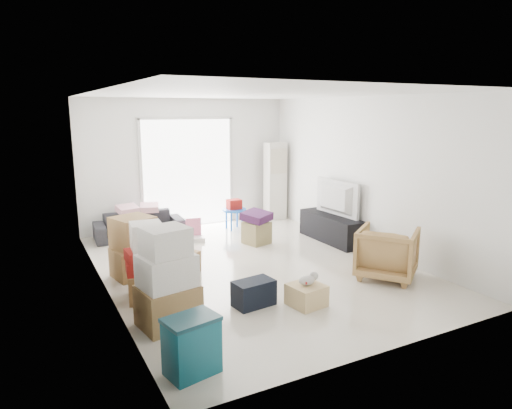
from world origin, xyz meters
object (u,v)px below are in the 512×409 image
Objects in this scene: sofa at (139,221)px; wood_crate at (306,295)px; ac_tower at (275,181)px; kids_table at (234,208)px; tv_console at (331,228)px; armchair at (387,250)px; storage_bins at (192,345)px; television at (332,211)px; ottoman at (257,233)px.

wood_crate is at bearing -71.75° from sofa.
ac_tower is 1.36m from kids_table.
tv_console is 1.79× the size of armchair.
ac_tower reaches higher than kids_table.
tv_console is 2.02m from armchair.
storage_bins reaches higher than tv_console.
kids_table is 1.54× the size of wood_crate.
sofa is at bearing 55.96° from television.
sofa is 1.94m from kids_table.
tv_console is 3.05m from wood_crate.
armchair reaches higher than kids_table.
sofa is 2.32m from ottoman.
kids_table is at bearing 34.40° from television.
kids_table is (1.92, -0.26, 0.12)m from sofa.
ottoman is (-1.35, 0.52, -0.04)m from tv_console.
kids_table is (-0.82, 3.62, 0.03)m from armchair.
tv_console is at bearing -49.41° from armchair.
sofa is at bearing 105.12° from wood_crate.
television is 2.77× the size of ottoman.
armchair is 3.61m from storage_bins.
ac_tower reaches higher than storage_bins.
sofa reaches higher than tv_console.
kids_table is at bearing 60.71° from storage_bins.
television reaches higher than storage_bins.
ac_tower is 2.13m from ottoman.
television is 1.49m from ottoman.
tv_console is at bearing -3.04° from television.
storage_bins is at bearing -125.82° from ottoman.
ottoman is 0.65× the size of kids_table.
wood_crate is (1.12, -4.16, -0.19)m from sofa.
storage_bins is at bearing -95.01° from sofa.
kids_table is at bearing 78.42° from wood_crate.
tv_console is 0.89× the size of sofa.
wood_crate is at bearing -115.14° from ac_tower.
kids_table reaches higher than wood_crate.
ac_tower is at bearing 50.20° from ottoman.
tv_console is 2.64× the size of storage_bins.
television is at bearing -90.00° from tv_console.
storage_bins is at bearing 70.83° from armchair.
storage_bins is at bearing -156.70° from wood_crate.
storage_bins reaches higher than wood_crate.
television is 2.02m from armchair.
kids_table reaches higher than storage_bins.
kids_table is at bearing 86.34° from ottoman.
wood_crate is (-2.02, -4.31, -0.74)m from ac_tower.
ottoman is (1.85, -1.40, -0.12)m from sofa.
armchair is at bearing 9.78° from wood_crate.
sofa is at bearing 148.99° from tv_console.
television is at bearing -52.56° from kids_table.
ac_tower is 6.41m from storage_bins.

